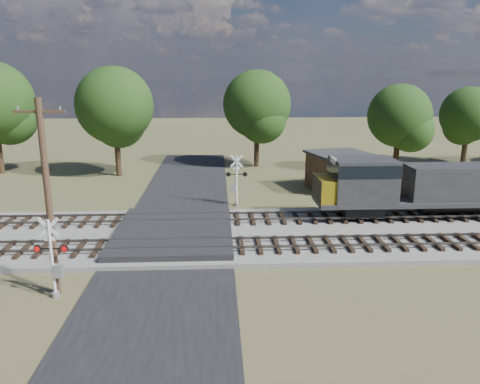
{
  "coord_description": "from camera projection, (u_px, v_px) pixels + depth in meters",
  "views": [
    {
      "loc": [
        2.7,
        -26.71,
        9.78
      ],
      "look_at": [
        4.11,
        2.0,
        2.47
      ],
      "focal_mm": 35.0,
      "sensor_mm": 36.0,
      "label": 1
    }
  ],
  "objects": [
    {
      "name": "ballast_bed",
      "position": [
        336.0,
        233.0,
        29.06
      ],
      "size": [
        140.0,
        10.0,
        0.3
      ],
      "primitive_type": "cube",
      "color": "gray",
      "rests_on": "ground"
    },
    {
      "name": "crossing_signal_near",
      "position": [
        54.0,
        265.0,
        20.63
      ],
      "size": [
        1.52,
        0.33,
        3.78
      ],
      "rotation": [
        0.0,
        0.0,
        -0.05
      ],
      "color": "silver",
      "rests_on": "ground"
    },
    {
      "name": "treeline",
      "position": [
        226.0,
        104.0,
        45.9
      ],
      "size": [
        81.72,
        12.09,
        11.54
      ],
      "color": "black",
      "rests_on": "ground"
    },
    {
      "name": "utility_pole",
      "position": [
        48.0,
        195.0,
        20.28
      ],
      "size": [
        2.16,
        0.29,
        8.82
      ],
      "rotation": [
        0.0,
        0.0,
        -0.05
      ],
      "color": "#331F17",
      "rests_on": "ground"
    },
    {
      "name": "equipment_shed",
      "position": [
        339.0,
        171.0,
        40.03
      ],
      "size": [
        5.82,
        5.82,
        3.26
      ],
      "rotation": [
        0.0,
        0.0,
        0.25
      ],
      "color": "#42291C",
      "rests_on": "ground"
    },
    {
      "name": "ground",
      "position": [
        174.0,
        241.0,
        28.14
      ],
      "size": [
        160.0,
        160.0,
        0.0
      ],
      "primitive_type": "plane",
      "color": "#48532C",
      "rests_on": "ground"
    },
    {
      "name": "track_near",
      "position": [
        226.0,
        245.0,
        26.25
      ],
      "size": [
        140.0,
        2.6,
        0.33
      ],
      "color": "black",
      "rests_on": "ballast_bed"
    },
    {
      "name": "road",
      "position": [
        173.0,
        240.0,
        28.13
      ],
      "size": [
        7.0,
        60.0,
        0.08
      ],
      "primitive_type": "cube",
      "color": "black",
      "rests_on": "ground"
    },
    {
      "name": "track_far",
      "position": [
        224.0,
        218.0,
        31.09
      ],
      "size": [
        140.0,
        2.6,
        0.33
      ],
      "color": "black",
      "rests_on": "ballast_bed"
    },
    {
      "name": "crossing_signal_far",
      "position": [
        236.0,
        185.0,
        35.18
      ],
      "size": [
        1.59,
        0.34,
        3.95
      ],
      "rotation": [
        0.0,
        0.0,
        3.11
      ],
      "color": "silver",
      "rests_on": "ground"
    },
    {
      "name": "crossing_panel",
      "position": [
        174.0,
        233.0,
        28.55
      ],
      "size": [
        7.0,
        9.0,
        0.62
      ],
      "primitive_type": "cube",
      "color": "#262628",
      "rests_on": "ground"
    }
  ]
}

